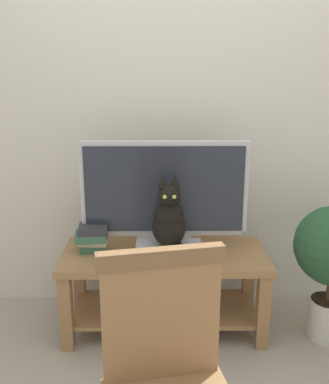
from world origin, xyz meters
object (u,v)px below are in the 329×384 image
tv_stand (164,276)px  cat (169,220)px  book_stack (93,237)px  tv (164,192)px  media_box (169,251)px  wooden_chair (168,379)px

tv_stand → cat: 0.39m
cat → book_stack: size_ratio=2.10×
tv → book_stack: (-0.42, -0.05, -0.26)m
tv_stand → cat: (0.03, -0.07, 0.38)m
media_box → wooden_chair: bearing=-91.3°
tv_stand → book_stack: book_stack is taller
media_box → cat: cat is taller
tv_stand → tv: 0.51m
book_stack → wooden_chair: bearing=-70.8°
tv_stand → media_box: 0.20m
media_box → wooden_chair: 1.13m
wooden_chair → book_stack: bearing=109.2°
wooden_chair → tv_stand: bearing=89.9°
book_stack → tv: bearing=6.4°
cat → wooden_chair: size_ratio=0.43×
media_box → book_stack: book_stack is taller
media_box → wooden_chair: size_ratio=0.39×
tv → wooden_chair: 1.29m
tv → wooden_chair: tv is taller
tv → media_box: tv is taller
cat → wooden_chair: cat is taller
tv_stand → cat: size_ratio=2.83×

